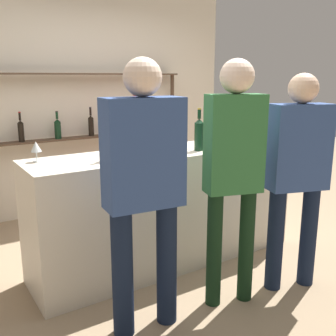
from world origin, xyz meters
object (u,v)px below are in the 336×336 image
counter_bottle_1 (199,134)px  counter_bottle_4 (113,142)px  counter_bottle_0 (214,130)px  customer_left (144,179)px  customer_center (234,163)px  counter_bottle_2 (222,134)px  server_behind_counter (142,145)px  cork_jar (267,135)px  counter_bottle_3 (234,131)px  customer_right (297,167)px  wine_glass (36,147)px

counter_bottle_1 → counter_bottle_4: (-0.78, 0.05, -0.01)m
counter_bottle_0 → counter_bottle_1: bearing=-150.9°
customer_left → customer_center: bearing=-89.5°
counter_bottle_1 → counter_bottle_2: 0.22m
counter_bottle_4 → counter_bottle_0: bearing=6.1°
counter_bottle_2 → server_behind_counter: server_behind_counter is taller
cork_jar → customer_left: (-1.73, -0.62, -0.06)m
counter_bottle_0 → counter_bottle_3: (0.16, -0.09, -0.01)m
counter_bottle_1 → customer_left: (-0.89, -0.61, -0.14)m
customer_center → customer_right: size_ratio=1.05×
counter_bottle_1 → customer_left: size_ratio=0.21×
counter_bottle_2 → customer_left: (-1.10, -0.55, -0.13)m
counter_bottle_2 → server_behind_counter: bearing=103.4°
counter_bottle_3 → cork_jar: bearing=-11.7°
counter_bottle_0 → customer_center: customer_center is taller
counter_bottle_3 → customer_left: customer_left is taller
counter_bottle_2 → customer_center: (-0.42, -0.62, -0.09)m
customer_right → wine_glass: bearing=76.0°
counter_bottle_4 → server_behind_counter: size_ratio=0.22×
counter_bottle_2 → customer_center: bearing=-124.3°
counter_bottle_2 → cork_jar: bearing=5.9°
customer_right → counter_bottle_1: bearing=43.1°
counter_bottle_2 → counter_bottle_3: counter_bottle_2 is taller
counter_bottle_4 → customer_center: bearing=-52.4°
customer_right → customer_center: bearing=99.7°
cork_jar → counter_bottle_2: bearing=-174.1°
counter_bottle_4 → cork_jar: 1.62m
customer_left → server_behind_counter: bearing=-22.8°
counter_bottle_2 → customer_right: bearing=-78.9°
cork_jar → counter_bottle_4: bearing=178.2°
counter_bottle_2 → customer_left: size_ratio=0.19×
counter_bottle_4 → wine_glass: 0.57m
counter_bottle_0 → counter_bottle_3: size_ratio=1.06×
counter_bottle_0 → server_behind_counter: server_behind_counter is taller
customer_right → counter_bottle_0: bearing=21.4°
customer_center → server_behind_counter: bearing=11.1°
counter_bottle_1 → wine_glass: size_ratio=2.36×
wine_glass → cork_jar: (2.14, -0.29, -0.04)m
counter_bottle_1 → customer_right: (0.35, -0.77, -0.19)m
counter_bottle_4 → customer_center: 0.93m
counter_bottle_3 → counter_bottle_4: 1.25m
counter_bottle_1 → server_behind_counter: bearing=92.0°
wine_glass → customer_right: (1.65, -1.07, -0.15)m
counter_bottle_4 → customer_center: customer_center is taller
counter_bottle_3 → customer_center: customer_center is taller
counter_bottle_0 → counter_bottle_3: counter_bottle_0 is taller
customer_center → counter_bottle_1: bearing=0.0°
counter_bottle_2 → customer_left: bearing=-153.3°
counter_bottle_0 → wine_glass: (-1.61, 0.12, -0.02)m
customer_center → customer_left: bearing=101.9°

